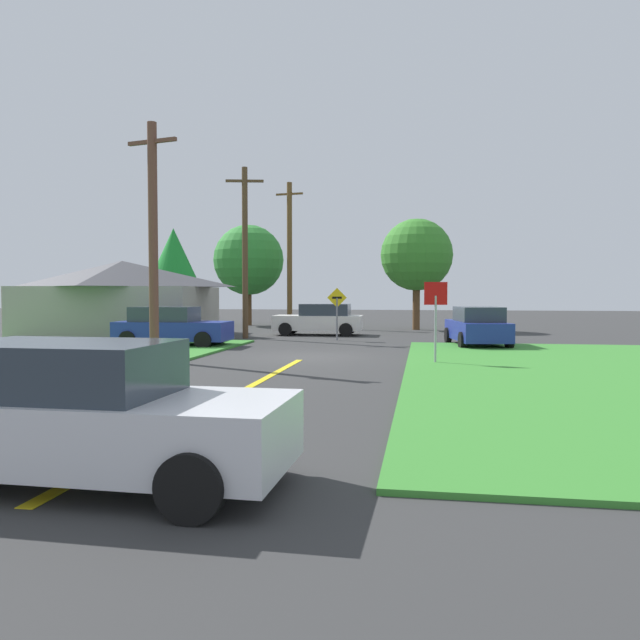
% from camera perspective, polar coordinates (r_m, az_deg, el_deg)
% --- Properties ---
extents(ground_plane, '(120.00, 120.00, 0.00)m').
position_cam_1_polar(ground_plane, '(21.00, -1.37, -3.44)').
color(ground_plane, '#343434').
extents(lane_stripe_center, '(0.20, 14.00, 0.01)m').
position_cam_1_polar(lane_stripe_center, '(13.30, -7.94, -6.90)').
color(lane_stripe_center, yellow).
rests_on(lane_stripe_center, ground).
extents(stop_sign, '(0.69, 0.07, 2.51)m').
position_cam_1_polar(stop_sign, '(18.97, 10.65, 1.17)').
color(stop_sign, '#9EA0A8').
rests_on(stop_sign, ground).
extents(parked_car_near_building, '(4.62, 2.13, 1.62)m').
position_cam_1_polar(parked_car_near_building, '(25.84, -13.61, -0.61)').
color(parked_car_near_building, navy).
rests_on(parked_car_near_building, ground).
extents(car_approaching_junction, '(4.58, 2.21, 1.62)m').
position_cam_1_polar(car_approaching_junction, '(31.95, 0.01, 0.05)').
color(car_approaching_junction, white).
rests_on(car_approaching_junction, ground).
extents(car_on_crossroad, '(2.54, 4.56, 1.62)m').
position_cam_1_polar(car_on_crossroad, '(26.03, 14.36, -0.59)').
color(car_on_crossroad, navy).
rests_on(car_on_crossroad, ground).
extents(car_behind_on_main_road, '(4.42, 2.07, 1.62)m').
position_cam_1_polar(car_behind_on_main_road, '(7.50, -20.70, -8.16)').
color(car_behind_on_main_road, silver).
rests_on(car_behind_on_main_road, ground).
extents(utility_pole_near, '(1.78, 0.51, 7.55)m').
position_cam_1_polar(utility_pole_near, '(20.37, -15.19, 7.26)').
color(utility_pole_near, brown).
rests_on(utility_pole_near, ground).
extents(utility_pole_mid, '(1.79, 0.49, 8.17)m').
position_cam_1_polar(utility_pole_mid, '(29.84, -6.96, 6.42)').
color(utility_pole_mid, brown).
rests_on(utility_pole_mid, ground).
extents(utility_pole_far, '(1.80, 0.37, 9.23)m').
position_cam_1_polar(utility_pole_far, '(39.65, -2.84, 6.17)').
color(utility_pole_far, brown).
rests_on(utility_pole_far, ground).
extents(direction_sign, '(0.89, 0.20, 2.42)m').
position_cam_1_polar(direction_sign, '(28.30, 1.58, 1.14)').
color(direction_sign, slate).
rests_on(direction_sign, ground).
extents(oak_tree_left, '(4.72, 4.72, 6.78)m').
position_cam_1_polar(oak_tree_left, '(41.96, -6.63, 5.53)').
color(oak_tree_left, brown).
rests_on(oak_tree_left, ground).
extents(pine_tree_center, '(4.25, 4.25, 6.57)m').
position_cam_1_polar(pine_tree_center, '(37.04, 8.93, 5.95)').
color(pine_tree_center, brown).
rests_on(pine_tree_center, ground).
extents(oak_tree_right, '(3.39, 3.39, 5.83)m').
position_cam_1_polar(oak_tree_right, '(35.79, -13.40, 5.25)').
color(oak_tree_right, brown).
rests_on(oak_tree_right, ground).
extents(barn, '(9.11, 8.50, 3.82)m').
position_cam_1_polar(barn, '(32.91, -17.80, 1.92)').
color(barn, gray).
rests_on(barn, ground).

